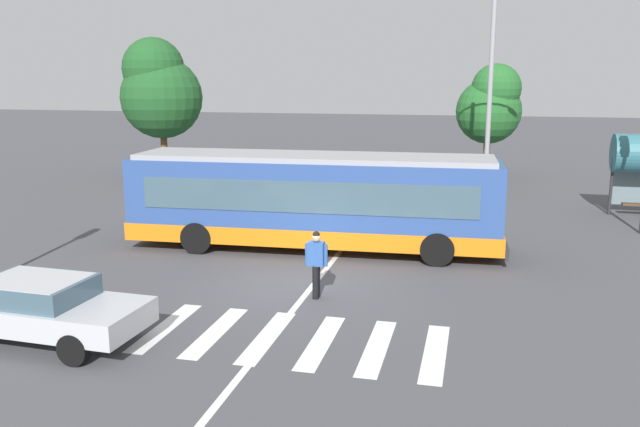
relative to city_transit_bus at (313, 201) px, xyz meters
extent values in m
plane|color=#47474C|center=(0.58, -3.84, -1.59)|extent=(160.00, 160.00, 0.00)
cylinder|color=black|center=(3.87, 1.36, -1.09)|extent=(1.01, 0.35, 1.00)
cylinder|color=black|center=(3.98, -0.99, -1.09)|extent=(1.01, 0.35, 1.00)
cylinder|color=black|center=(-3.55, 1.01, -1.09)|extent=(1.01, 0.35, 1.00)
cylinder|color=black|center=(-3.44, -1.34, -1.09)|extent=(1.01, 0.35, 1.00)
cube|color=#2D4C8E|center=(-0.02, 0.00, 0.04)|extent=(11.71, 3.09, 2.55)
cube|color=orange|center=(-0.02, 0.00, -0.96)|extent=(11.83, 3.12, 0.55)
cube|color=#3D5666|center=(-0.02, 0.00, 0.34)|extent=(10.32, 3.08, 0.96)
cube|color=#3D5666|center=(5.78, 0.27, 0.24)|extent=(0.14, 2.24, 1.63)
cube|color=black|center=(5.78, 0.27, 1.13)|extent=(0.15, 1.94, 0.28)
cube|color=#99999E|center=(-0.02, 0.00, 1.39)|extent=(11.23, 2.86, 0.16)
cube|color=#28282B|center=(5.89, 0.28, -1.16)|extent=(0.24, 2.55, 0.36)
cylinder|color=black|center=(1.22, -4.53, -1.16)|extent=(0.16, 0.16, 0.85)
cylinder|color=black|center=(1.22, -4.67, -1.16)|extent=(0.16, 0.16, 0.85)
cube|color=#2D569E|center=(1.22, -4.60, -0.44)|extent=(0.41, 0.27, 0.60)
cylinder|color=#2D569E|center=(0.98, -4.60, -0.47)|extent=(0.10, 0.10, 0.55)
cylinder|color=#2D569E|center=(1.46, -4.61, -0.47)|extent=(0.10, 0.10, 0.55)
sphere|color=tan|center=(1.22, -4.60, -0.03)|extent=(0.22, 0.22, 0.22)
sphere|color=black|center=(1.22, -4.60, 0.04)|extent=(0.19, 0.19, 0.19)
cylinder|color=black|center=(-2.30, -7.85, -1.27)|extent=(0.65, 0.23, 0.64)
cylinder|color=black|center=(-2.37, -9.52, -1.27)|extent=(0.65, 0.23, 0.64)
cylinder|color=black|center=(-5.08, -7.72, -1.27)|extent=(0.65, 0.23, 0.64)
cube|color=#B7BABF|center=(-3.73, -8.62, -0.95)|extent=(4.58, 2.03, 0.52)
cube|color=#3D5666|center=(-3.82, -8.61, -0.47)|extent=(2.23, 1.70, 0.44)
cube|color=#B7BABF|center=(-3.82, -8.61, -0.28)|extent=(2.05, 1.62, 0.09)
cylinder|color=black|center=(-2.26, 14.66, -1.27)|extent=(0.22, 0.65, 0.64)
cylinder|color=black|center=(-0.58, 14.72, -1.27)|extent=(0.22, 0.65, 0.64)
cylinder|color=black|center=(-2.16, 11.87, -1.27)|extent=(0.22, 0.65, 0.64)
cylinder|color=black|center=(-0.48, 11.93, -1.27)|extent=(0.22, 0.65, 0.64)
cube|color=#C6B793|center=(-1.37, 13.30, -0.95)|extent=(1.98, 4.56, 0.52)
cube|color=#3D5666|center=(-1.37, 13.21, -0.47)|extent=(1.68, 2.22, 0.44)
cube|color=#C6B793|center=(-1.37, 13.21, -0.28)|extent=(1.60, 2.03, 0.09)
cylinder|color=black|center=(0.49, 14.79, -1.27)|extent=(0.20, 0.64, 0.64)
cylinder|color=black|center=(2.16, 14.79, -1.27)|extent=(0.20, 0.64, 0.64)
cylinder|color=black|center=(0.50, 12.00, -1.27)|extent=(0.20, 0.64, 0.64)
cylinder|color=black|center=(2.17, 12.00, -1.27)|extent=(0.20, 0.64, 0.64)
cube|color=#234293|center=(1.33, 13.39, -0.95)|extent=(1.83, 4.51, 0.52)
cube|color=#3D5666|center=(1.33, 13.30, -0.47)|extent=(1.61, 2.17, 0.44)
cube|color=#234293|center=(1.33, 13.30, -0.28)|extent=(1.54, 1.98, 0.09)
cylinder|color=black|center=(3.12, 14.14, -1.27)|extent=(0.21, 0.64, 0.64)
cylinder|color=black|center=(4.79, 14.16, -1.27)|extent=(0.21, 0.64, 0.64)
cylinder|color=black|center=(3.16, 11.35, -1.27)|extent=(0.21, 0.64, 0.64)
cylinder|color=black|center=(4.83, 11.37, -1.27)|extent=(0.21, 0.64, 0.64)
cube|color=black|center=(3.97, 12.75, -0.95)|extent=(1.89, 4.53, 0.52)
cube|color=#3D5666|center=(3.98, 12.66, -0.47)|extent=(1.63, 2.18, 0.44)
cube|color=black|center=(3.98, 12.66, -0.28)|extent=(1.56, 2.00, 0.09)
cylinder|color=#28282B|center=(10.25, 8.08, -0.44)|extent=(0.12, 0.12, 2.30)
cylinder|color=#939399|center=(5.37, 8.50, 3.12)|extent=(0.20, 0.20, 9.41)
cylinder|color=brown|center=(-11.54, 12.79, -0.18)|extent=(0.36, 0.36, 2.82)
sphere|color=#1E5123|center=(-11.54, 12.79, 2.75)|extent=(4.33, 4.33, 4.33)
sphere|color=#1E5123|center=(-11.85, 12.61, 4.27)|extent=(3.25, 3.25, 3.25)
cylinder|color=brown|center=(5.46, 17.40, -0.41)|extent=(0.36, 0.36, 2.36)
sphere|color=#236028|center=(5.46, 17.40, 2.00)|extent=(3.51, 3.51, 3.51)
sphere|color=#236028|center=(5.80, 17.14, 3.23)|extent=(2.64, 2.64, 2.64)
cube|color=silver|center=(-2.74, -7.31, -1.58)|extent=(0.45, 2.96, 0.01)
cube|color=silver|center=(-1.56, -7.31, -1.58)|extent=(0.45, 2.96, 0.01)
cube|color=silver|center=(-0.38, -7.31, -1.58)|extent=(0.45, 2.96, 0.01)
cube|color=silver|center=(0.81, -7.31, -1.58)|extent=(0.45, 2.96, 0.01)
cube|color=silver|center=(1.99, -7.31, -1.58)|extent=(0.45, 2.96, 0.01)
cube|color=silver|center=(3.17, -7.31, -1.58)|extent=(0.45, 2.96, 0.01)
cube|color=silver|center=(4.35, -7.31, -1.58)|extent=(0.45, 2.96, 0.01)
cube|color=silver|center=(0.89, -1.84, -1.59)|extent=(0.16, 24.00, 0.01)
camera|label=1|loc=(5.00, -19.94, 3.88)|focal=37.06mm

